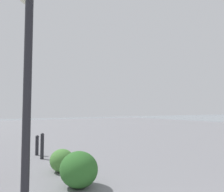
% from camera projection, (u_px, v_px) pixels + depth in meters
% --- Properties ---
extents(lamppost, '(0.98, 0.28, 4.04)m').
position_uv_depth(lamppost, '(28.00, 55.00, 3.74)').
color(lamppost, '#232328').
rests_on(lamppost, ground).
extents(bollard_near, '(0.13, 0.13, 0.89)m').
position_uv_depth(bollard_near, '(42.00, 145.00, 7.43)').
color(bollard_near, '#232328').
rests_on(bollard_near, ground).
extents(bollard_mid, '(0.13, 0.13, 0.75)m').
position_uv_depth(bollard_mid, '(37.00, 145.00, 8.03)').
color(bollard_mid, '#232328').
rests_on(bollard_mid, ground).
extents(shrub_low, '(0.92, 0.83, 0.79)m').
position_uv_depth(shrub_low, '(79.00, 169.00, 4.74)').
color(shrub_low, '#2D6628').
rests_on(shrub_low, ground).
extents(shrub_round, '(0.73, 0.66, 0.62)m').
position_uv_depth(shrub_round, '(62.00, 160.00, 5.91)').
color(shrub_round, '#477F38').
rests_on(shrub_round, ground).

